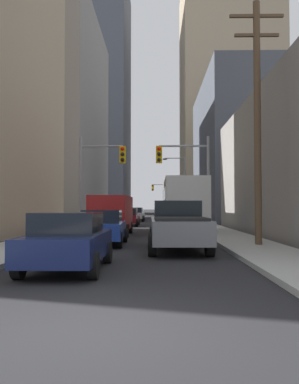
{
  "coord_description": "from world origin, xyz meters",
  "views": [
    {
      "loc": [
        0.75,
        -5.5,
        1.68
      ],
      "look_at": [
        0.0,
        38.2,
        3.23
      ],
      "focal_mm": 37.6,
      "sensor_mm": 36.0,
      "label": 1
    }
  ],
  "objects_px": {
    "cargo_van_red": "(112,213)",
    "sedan_green": "(137,213)",
    "pickup_truck_grey": "(178,226)",
    "sedan_silver": "(135,214)",
    "traffic_signal_near_right": "(186,168)",
    "city_bus": "(182,203)",
    "sedan_blue": "(103,227)",
    "sedan_navy": "(69,241)",
    "sedan_maroon": "(128,217)",
    "traffic_signal_near_left": "(100,169)",
    "traffic_signal_far_right": "(165,192)"
  },
  "relations": [
    {
      "from": "sedan_blue",
      "to": "sedan_green",
      "type": "relative_size",
      "value": 1.01
    },
    {
      "from": "city_bus",
      "to": "traffic_signal_near_right",
      "type": "xyz_separation_m",
      "value": [
        0.02,
        -3.32,
        2.09
      ]
    },
    {
      "from": "cargo_van_red",
      "to": "sedan_green",
      "type": "bearing_deg",
      "value": 89.87
    },
    {
      "from": "pickup_truck_grey",
      "to": "traffic_signal_far_right",
      "type": "height_order",
      "value": "traffic_signal_far_right"
    },
    {
      "from": "sedan_silver",
      "to": "sedan_green",
      "type": "xyz_separation_m",
      "value": [
        -0.15,
        5.65,
        0.0
      ]
    },
    {
      "from": "pickup_truck_grey",
      "to": "traffic_signal_near_left",
      "type": "relative_size",
      "value": 0.91
    },
    {
      "from": "sedan_silver",
      "to": "sedan_green",
      "type": "distance_m",
      "value": 5.65
    },
    {
      "from": "sedan_maroon",
      "to": "sedan_silver",
      "type": "relative_size",
      "value": 1.0
    },
    {
      "from": "sedan_silver",
      "to": "sedan_navy",
      "type": "bearing_deg",
      "value": -89.92
    },
    {
      "from": "pickup_truck_grey",
      "to": "cargo_van_red",
      "type": "xyz_separation_m",
      "value": [
        -3.39,
        7.83,
        0.35
      ]
    },
    {
      "from": "traffic_signal_near_left",
      "to": "city_bus",
      "type": "bearing_deg",
      "value": 32.16
    },
    {
      "from": "sedan_navy",
      "to": "traffic_signal_near_left",
      "type": "bearing_deg",
      "value": 94.82
    },
    {
      "from": "sedan_green",
      "to": "traffic_signal_far_right",
      "type": "relative_size",
      "value": 0.7
    },
    {
      "from": "cargo_van_red",
      "to": "traffic_signal_near_right",
      "type": "bearing_deg",
      "value": 19.03
    },
    {
      "from": "sedan_navy",
      "to": "traffic_signal_far_right",
      "type": "xyz_separation_m",
      "value": [
        3.75,
        58.43,
        3.29
      ]
    },
    {
      "from": "traffic_signal_near_left",
      "to": "traffic_signal_near_right",
      "type": "distance_m",
      "value": 5.31
    },
    {
      "from": "city_bus",
      "to": "sedan_navy",
      "type": "height_order",
      "value": "city_bus"
    },
    {
      "from": "traffic_signal_near_left",
      "to": "traffic_signal_near_right",
      "type": "bearing_deg",
      "value": 0.0
    },
    {
      "from": "cargo_van_red",
      "to": "sedan_silver",
      "type": "distance_m",
      "value": 21.95
    },
    {
      "from": "sedan_blue",
      "to": "traffic_signal_far_right",
      "type": "distance_m",
      "value": 51.76
    },
    {
      "from": "city_bus",
      "to": "sedan_blue",
      "type": "bearing_deg",
      "value": -111.31
    },
    {
      "from": "traffic_signal_near_right",
      "to": "sedan_silver",
      "type": "bearing_deg",
      "value": 101.52
    },
    {
      "from": "sedan_green",
      "to": "traffic_signal_near_left",
      "type": "bearing_deg",
      "value": -92.19
    },
    {
      "from": "cargo_van_red",
      "to": "traffic_signal_far_right",
      "type": "xyz_separation_m",
      "value": [
        4.01,
        45.78,
        2.77
      ]
    },
    {
      "from": "city_bus",
      "to": "sedan_blue",
      "type": "distance_m",
      "value": 11.4
    },
    {
      "from": "city_bus",
      "to": "traffic_signal_near_left",
      "type": "distance_m",
      "value": 6.58
    },
    {
      "from": "cargo_van_red",
      "to": "traffic_signal_far_right",
      "type": "relative_size",
      "value": 0.88
    },
    {
      "from": "pickup_truck_grey",
      "to": "cargo_van_red",
      "type": "relative_size",
      "value": 1.04
    },
    {
      "from": "sedan_navy",
      "to": "traffic_signal_near_left",
      "type": "distance_m",
      "value": 14.56
    },
    {
      "from": "city_bus",
      "to": "traffic_signal_near_right",
      "type": "height_order",
      "value": "traffic_signal_near_right"
    },
    {
      "from": "pickup_truck_grey",
      "to": "traffic_signal_near_right",
      "type": "bearing_deg",
      "value": 83.98
    },
    {
      "from": "traffic_signal_near_right",
      "to": "traffic_signal_near_left",
      "type": "bearing_deg",
      "value": -180.0
    },
    {
      "from": "cargo_van_red",
      "to": "pickup_truck_grey",
      "type": "bearing_deg",
      "value": -66.58
    },
    {
      "from": "city_bus",
      "to": "traffic_signal_far_right",
      "type": "relative_size",
      "value": 1.92
    },
    {
      "from": "sedan_maroon",
      "to": "sedan_blue",
      "type": "bearing_deg",
      "value": -89.56
    },
    {
      "from": "city_bus",
      "to": "traffic_signal_near_left",
      "type": "xyz_separation_m",
      "value": [
        -5.28,
        -3.32,
        2.07
      ]
    },
    {
      "from": "sedan_green",
      "to": "sedan_silver",
      "type": "bearing_deg",
      "value": -88.52
    },
    {
      "from": "sedan_blue",
      "to": "sedan_navy",
      "type": "bearing_deg",
      "value": -89.75
    },
    {
      "from": "cargo_van_red",
      "to": "sedan_silver",
      "type": "xyz_separation_m",
      "value": [
        0.21,
        21.94,
        -0.52
      ]
    },
    {
      "from": "city_bus",
      "to": "pickup_truck_grey",
      "type": "xyz_separation_m",
      "value": [
        -0.96,
        -12.66,
        -1.0
      ]
    },
    {
      "from": "sedan_blue",
      "to": "traffic_signal_near_left",
      "type": "distance_m",
      "value": 8.01
    },
    {
      "from": "sedan_green",
      "to": "traffic_signal_far_right",
      "type": "xyz_separation_m",
      "value": [
        3.94,
        18.19,
        3.29
      ]
    },
    {
      "from": "cargo_van_red",
      "to": "sedan_green",
      "type": "relative_size",
      "value": 1.25
    },
    {
      "from": "city_bus",
      "to": "traffic_signal_near_right",
      "type": "distance_m",
      "value": 3.93
    },
    {
      "from": "sedan_maroon",
      "to": "traffic_signal_near_right",
      "type": "bearing_deg",
      "value": -66.44
    },
    {
      "from": "sedan_maroon",
      "to": "traffic_signal_near_left",
      "type": "height_order",
      "value": "traffic_signal_near_left"
    },
    {
      "from": "cargo_van_red",
      "to": "traffic_signal_near_right",
      "type": "xyz_separation_m",
      "value": [
        4.38,
        1.51,
        2.73
      ]
    },
    {
      "from": "sedan_maroon",
      "to": "sedan_silver",
      "type": "distance_m",
      "value": 10.63
    },
    {
      "from": "sedan_silver",
      "to": "sedan_maroon",
      "type": "bearing_deg",
      "value": -90.59
    },
    {
      "from": "city_bus",
      "to": "cargo_van_red",
      "type": "height_order",
      "value": "city_bus"
    }
  ]
}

